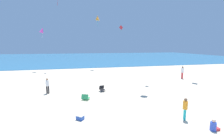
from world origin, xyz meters
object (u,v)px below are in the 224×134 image
at_px(beach_chair_near_camera, 85,97).
at_px(kite_red, 121,28).
at_px(person_0, 47,85).
at_px(beach_chair_far_right, 102,89).
at_px(person_1, 214,126).
at_px(kite_orange, 97,18).
at_px(kite_magenta, 42,30).
at_px(cooler_box, 80,117).
at_px(person_3, 185,107).
at_px(person_2, 182,72).

xyz_separation_m(beach_chair_near_camera, kite_red, (9.85, 23.80, 8.83)).
bearing_deg(person_0, beach_chair_far_right, 100.49).
height_order(person_0, person_1, person_0).
xyz_separation_m(beach_chair_far_right, kite_orange, (1.57, 15.83, 9.79)).
xyz_separation_m(kite_orange, kite_magenta, (-10.22, -0.75, -2.69)).
xyz_separation_m(cooler_box, person_0, (-3.04, 5.91, 0.72)).
height_order(beach_chair_near_camera, beach_chair_far_right, beach_chair_far_right).
distance_m(beach_chair_near_camera, kite_magenta, 19.85).
bearing_deg(beach_chair_near_camera, beach_chair_far_right, -17.21).
distance_m(cooler_box, person_1, 7.65).
xyz_separation_m(beach_chair_near_camera, person_1, (6.66, -6.15, 0.02)).
height_order(beach_chair_far_right, person_3, person_3).
relative_size(person_3, kite_magenta, 0.77).
relative_size(beach_chair_near_camera, beach_chair_far_right, 1.20).
distance_m(beach_chair_far_right, person_0, 5.30).
height_order(person_1, person_2, person_2).
bearing_deg(person_1, kite_red, 84.06).
bearing_deg(person_3, person_2, -99.70).
xyz_separation_m(person_3, kite_orange, (-2.61, 22.69, 9.26)).
height_order(beach_chair_near_camera, kite_magenta, kite_magenta).
bearing_deg(person_1, kite_magenta, 120.30).
height_order(beach_chair_far_right, person_0, person_0).
bearing_deg(kite_magenta, kite_red, 21.57).
distance_m(beach_chair_far_right, person_2, 12.42).
relative_size(person_1, person_3, 0.47).
relative_size(beach_chair_far_right, cooler_box, 1.18).
relative_size(person_0, kite_red, 0.95).
bearing_deg(kite_orange, beach_chair_near_camera, -100.48).
bearing_deg(person_0, kite_orange, 171.61).
distance_m(person_0, person_3, 11.94).
relative_size(beach_chair_far_right, kite_orange, 0.32).
bearing_deg(person_2, kite_orange, -40.19).
xyz_separation_m(beach_chair_far_right, person_3, (4.18, -6.86, 0.53)).
bearing_deg(beach_chair_near_camera, kite_orange, 12.15).
height_order(beach_chair_far_right, kite_magenta, kite_magenta).
bearing_deg(person_1, beach_chair_near_camera, 137.40).
bearing_deg(kite_magenta, cooler_box, -72.58).
relative_size(person_3, kite_orange, 0.68).
bearing_deg(kite_magenta, person_0, -76.90).
height_order(person_3, kite_red, kite_red).
height_order(beach_chair_near_camera, kite_red, kite_red).
relative_size(beach_chair_near_camera, kite_red, 0.50).
height_order(kite_red, kite_magenta, kite_red).
height_order(person_0, person_2, person_2).
bearing_deg(person_1, kite_orange, 98.04).
bearing_deg(kite_orange, person_1, -82.10).
height_order(cooler_box, kite_orange, kite_orange).
relative_size(beach_chair_near_camera, person_2, 0.46).
bearing_deg(person_2, kite_red, -68.20).
relative_size(kite_red, kite_magenta, 0.87).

